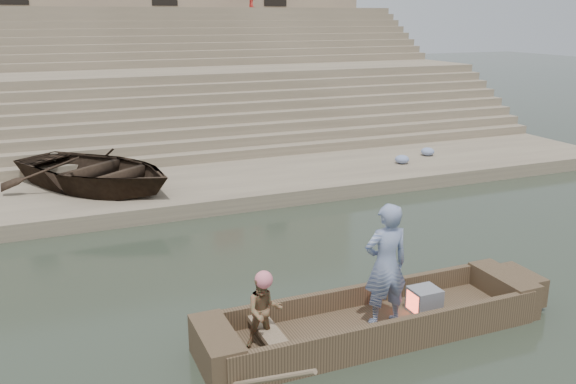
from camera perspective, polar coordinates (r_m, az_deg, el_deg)
ground at (r=9.48m, az=-10.11°, el=-14.71°), size 120.00×120.00×0.00m
lower_landing at (r=16.73m, az=-16.28°, el=-0.50°), size 32.00×4.00×0.40m
mid_landing at (r=23.80m, az=-18.71°, el=7.12°), size 32.00×3.00×2.80m
upper_landing at (r=30.62m, az=-19.99°, el=11.13°), size 32.00×3.00×5.20m
ghat_steps at (r=25.42m, az=-19.10°, el=8.53°), size 32.00×11.00×5.20m
building_wall at (r=34.53m, az=-20.89°, el=16.53°), size 32.00×5.07×11.20m
main_rowboat at (r=9.87m, az=8.04°, el=-12.55°), size 5.00×1.30×0.22m
rowboat_trim at (r=9.87m, az=9.16°, el=-11.31°), size 6.04×2.63×1.77m
standing_man at (r=9.39m, az=9.18°, el=-6.78°), size 0.74×0.52×1.96m
rowing_man at (r=8.86m, az=-2.26°, el=-11.11°), size 0.60×0.50×1.10m
television at (r=10.18m, az=12.64°, el=-9.88°), size 0.46×0.42×0.40m
beached_rowboat at (r=16.77m, az=-17.61°, el=1.94°), size 5.75×6.01×1.01m
cloth_bundles at (r=17.99m, az=-1.38°, el=2.42°), size 15.34×1.85×0.26m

